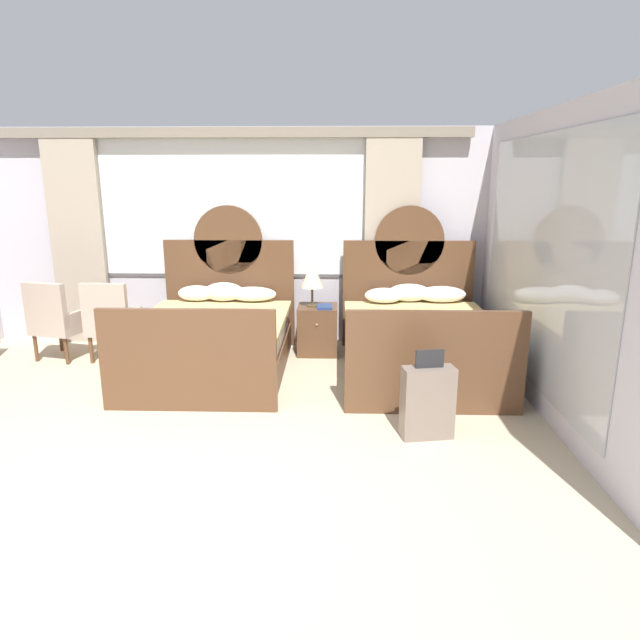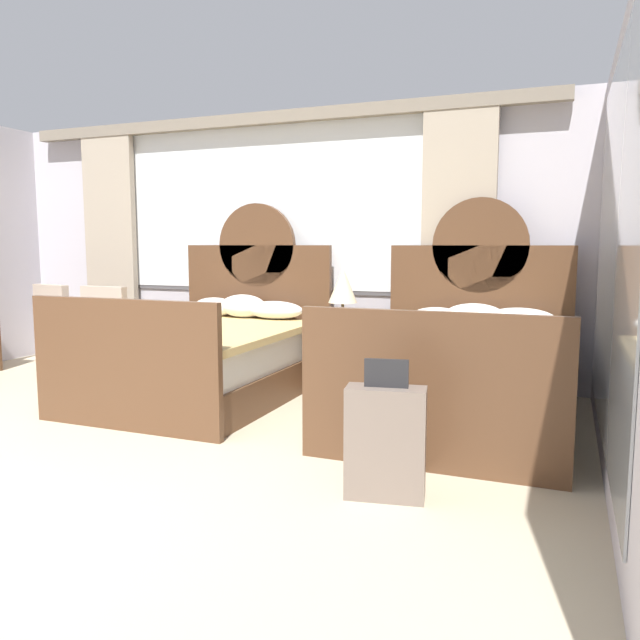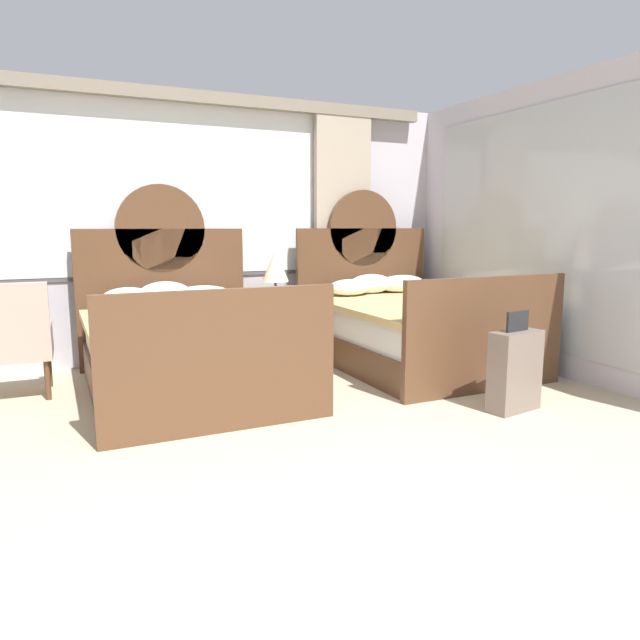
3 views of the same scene
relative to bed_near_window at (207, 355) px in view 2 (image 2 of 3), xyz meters
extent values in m
cube|color=silver|center=(0.04, 1.22, 0.98)|extent=(6.33, 0.07, 2.70)
cube|color=#575459|center=(0.04, 1.18, 1.37)|extent=(3.63, 0.02, 1.78)
cube|color=white|center=(0.04, 1.17, 1.37)|extent=(3.55, 0.02, 1.70)
cube|color=tan|center=(-1.93, 1.09, 0.93)|extent=(0.67, 0.08, 2.60)
cube|color=tan|center=(2.02, 1.09, 0.93)|extent=(0.67, 0.08, 2.60)
cube|color=gray|center=(0.04, 1.09, 2.25)|extent=(5.83, 0.10, 0.12)
cube|color=silver|center=(3.25, -1.06, 0.98)|extent=(0.07, 4.50, 2.70)
cube|color=#B2B7BC|center=(3.20, -0.76, 0.98)|extent=(0.01, 3.15, 2.27)
cube|color=brown|center=(0.00, -0.06, -0.22)|extent=(1.54, 2.05, 0.30)
cube|color=white|center=(0.00, -0.06, 0.06)|extent=(1.48, 1.95, 0.27)
cube|color=tan|center=(0.00, -0.14, 0.23)|extent=(1.58, 1.85, 0.06)
cube|color=brown|center=(0.00, 0.99, 0.30)|extent=(1.62, 0.06, 1.35)
cylinder|color=brown|center=(0.00, 0.99, 0.98)|extent=(0.85, 0.06, 0.85)
cube|color=brown|center=(0.00, -1.12, 0.11)|extent=(1.62, 0.06, 0.97)
ellipsoid|color=white|center=(-0.37, 0.75, 0.35)|extent=(0.45, 0.29, 0.19)
ellipsoid|color=white|center=(-0.03, 0.74, 0.37)|extent=(0.48, 0.30, 0.23)
ellipsoid|color=white|center=(0.32, 0.75, 0.34)|extent=(0.58, 0.33, 0.18)
cube|color=brown|center=(2.23, -0.06, -0.22)|extent=(1.54, 2.05, 0.30)
cube|color=white|center=(2.23, -0.06, 0.06)|extent=(1.48, 1.95, 0.27)
cube|color=tan|center=(2.23, -0.14, 0.23)|extent=(1.58, 1.85, 0.06)
cube|color=brown|center=(2.23, 0.99, 0.30)|extent=(1.62, 0.06, 1.35)
cylinder|color=brown|center=(2.23, 0.99, 0.98)|extent=(0.85, 0.06, 0.85)
cube|color=brown|center=(2.23, -1.12, 0.11)|extent=(1.62, 0.06, 0.97)
ellipsoid|color=white|center=(1.92, 0.71, 0.35)|extent=(0.47, 0.34, 0.18)
ellipsoid|color=white|center=(2.23, 0.79, 0.36)|extent=(0.52, 0.27, 0.22)
ellipsoid|color=white|center=(2.61, 0.76, 0.35)|extent=(0.59, 0.30, 0.20)
cube|color=brown|center=(1.12, 0.68, -0.08)|extent=(0.48, 0.48, 0.59)
sphere|color=tan|center=(1.12, 0.43, 0.05)|extent=(0.02, 0.02, 0.02)
cylinder|color=brown|center=(1.05, 0.66, 0.23)|extent=(0.14, 0.14, 0.02)
cylinder|color=brown|center=(1.05, 0.66, 0.34)|extent=(0.03, 0.03, 0.21)
cone|color=beige|center=(1.05, 0.66, 0.61)|extent=(0.27, 0.27, 0.33)
cube|color=navy|center=(1.21, 0.58, 0.23)|extent=(0.18, 0.26, 0.03)
cube|color=#B29E8E|center=(-1.28, 0.40, 0.00)|extent=(0.54, 0.54, 0.10)
cube|color=#B29E8E|center=(-1.29, 0.18, 0.31)|extent=(0.52, 0.10, 0.52)
cube|color=#B29E8E|center=(-1.05, 0.40, 0.13)|extent=(0.07, 0.47, 0.16)
cube|color=#B29E8E|center=(-1.51, 0.41, 0.13)|extent=(0.07, 0.47, 0.16)
cylinder|color=brown|center=(-1.06, 0.61, -0.21)|extent=(0.04, 0.04, 0.32)
cylinder|color=brown|center=(-1.48, 0.62, -0.21)|extent=(0.04, 0.04, 0.32)
cylinder|color=brown|center=(-1.08, 0.19, -0.21)|extent=(0.04, 0.04, 0.32)
cylinder|color=brown|center=(-1.50, 0.20, -0.21)|extent=(0.04, 0.04, 0.32)
cube|color=#B29E8E|center=(-1.92, 0.40, 0.00)|extent=(0.63, 0.63, 0.10)
cube|color=#B29E8E|center=(-1.97, 0.19, 0.31)|extent=(0.53, 0.20, 0.52)
cube|color=#B29E8E|center=(-1.70, 0.35, 0.13)|extent=(0.17, 0.47, 0.16)
cube|color=#B29E8E|center=(-2.14, 0.45, 0.13)|extent=(0.17, 0.47, 0.16)
cylinder|color=brown|center=(-1.67, 0.56, -0.21)|extent=(0.04, 0.04, 0.32)
cylinder|color=brown|center=(-2.08, 0.66, -0.21)|extent=(0.04, 0.04, 0.32)
cylinder|color=brown|center=(-1.76, 0.15, -0.21)|extent=(0.04, 0.04, 0.32)
cylinder|color=brown|center=(-2.17, 0.25, -0.21)|extent=(0.04, 0.04, 0.32)
cube|color=#75665B|center=(2.10, -1.60, -0.07)|extent=(0.45, 0.25, 0.61)
cube|color=#232326|center=(2.10, -1.60, 0.31)|extent=(0.23, 0.06, 0.15)
cylinder|color=black|center=(1.93, -1.62, -0.35)|extent=(0.05, 0.03, 0.05)
cylinder|color=black|center=(2.27, -1.57, -0.35)|extent=(0.05, 0.03, 0.05)
camera|label=1|loc=(1.35, -5.89, 1.73)|focal=31.31mm
camera|label=2|loc=(2.96, -4.71, 0.99)|focal=34.85mm
camera|label=3|loc=(-0.99, -4.79, 1.00)|focal=32.51mm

